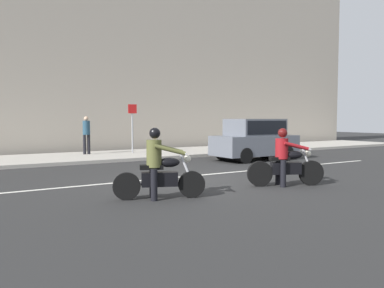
{
  "coord_description": "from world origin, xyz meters",
  "views": [
    {
      "loc": [
        -6.09,
        -9.47,
        1.8
      ],
      "look_at": [
        -0.49,
        -0.46,
        1.12
      ],
      "focal_mm": 36.47,
      "sensor_mm": 36.0,
      "label": 1
    }
  ],
  "objects": [
    {
      "name": "building_facade",
      "position": [
        0.0,
        11.4,
        6.65
      ],
      "size": [
        40.0,
        1.4,
        13.31
      ],
      "primitive_type": "cube",
      "color": "#A89E8E",
      "rests_on": "ground_plane"
    },
    {
      "name": "lane_marking_stripe",
      "position": [
        -0.05,
        0.9,
        0.0
      ],
      "size": [
        18.0,
        0.14,
        0.01
      ],
      "primitive_type": "cube",
      "color": "silver",
      "rests_on": "ground_plane"
    },
    {
      "name": "ground_plane",
      "position": [
        0.0,
        0.0,
        0.0
      ],
      "size": [
        80.0,
        80.0,
        0.0
      ],
      "primitive_type": "plane",
      "color": "#272727"
    },
    {
      "name": "parked_hatchback_slate_gray",
      "position": [
        5.18,
        3.46,
        0.93
      ],
      "size": [
        3.77,
        1.76,
        1.8
      ],
      "color": "slate",
      "rests_on": "ground_plane"
    },
    {
      "name": "pedestrian_bystander",
      "position": [
        -0.64,
        8.7,
        1.19
      ],
      "size": [
        0.34,
        0.34,
        1.78
      ],
      "color": "black",
      "rests_on": "sidewalk_slab"
    },
    {
      "name": "street_sign_post",
      "position": [
        1.51,
        8.27,
        1.6
      ],
      "size": [
        0.44,
        0.08,
        2.4
      ],
      "color": "gray",
      "rests_on": "sidewalk_slab"
    },
    {
      "name": "sidewalk_slab",
      "position": [
        0.0,
        8.0,
        0.07
      ],
      "size": [
        40.0,
        4.4,
        0.14
      ],
      "primitive_type": "cube",
      "color": "#A8A399",
      "rests_on": "ground_plane"
    },
    {
      "name": "motorcycle_with_rider_olive",
      "position": [
        -2.13,
        -1.7,
        0.66
      ],
      "size": [
        1.98,
        0.98,
        1.61
      ],
      "color": "black",
      "rests_on": "ground_plane"
    },
    {
      "name": "motorcycle_with_rider_crimson",
      "position": [
        1.54,
        -1.96,
        0.64
      ],
      "size": [
        1.96,
        1.06,
        1.55
      ],
      "color": "black",
      "rests_on": "ground_plane"
    }
  ]
}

